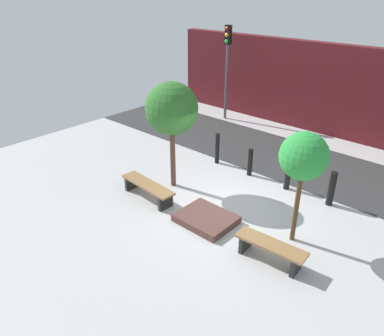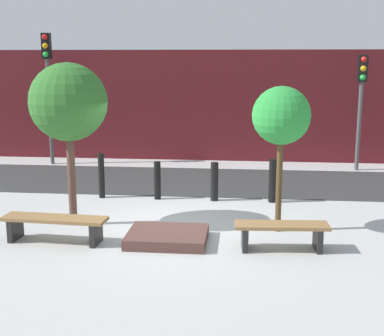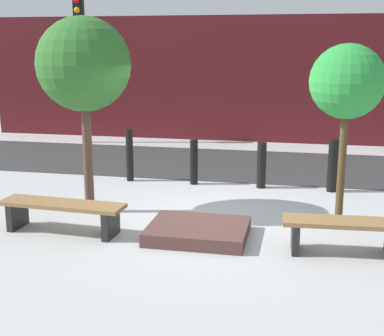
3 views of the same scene
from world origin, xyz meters
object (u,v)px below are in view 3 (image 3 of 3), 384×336
Objects in this scene: tree_behind_left_bench at (84,65)px; bollard_left at (194,162)px; bench_left at (62,211)px; planter_bed at (198,231)px; bollard_center at (261,165)px; bench_right at (343,230)px; traffic_light_west at (80,44)px; tree_behind_right_bench at (347,83)px; bollard_far_left at (130,155)px; bollard_right at (333,166)px.

tree_behind_left_bench is 3.26m from bollard_left.
planter_bed is at bearing 9.28° from bench_left.
bollard_center reaches higher than bench_left.
traffic_light_west is (-6.83, 7.21, 2.47)m from bench_right.
traffic_light_west is (-2.71, 6.15, 0.34)m from tree_behind_left_bench.
tree_behind_left_bench is at bearing -66.24° from traffic_light_west.
tree_behind_right_bench is 3.12m from bollard_center.
tree_behind_right_bench is 9.21m from traffic_light_west.
bench_left is at bearing -69.41° from traffic_light_west.
traffic_light_west reaches higher than tree_behind_right_bench.
traffic_light_west is (-2.71, 3.99, 2.26)m from bollard_far_left.
bollard_center is at bearing 180.00° from bollard_right.
bench_left is at bearing -90.11° from bollard_far_left.
tree_behind_left_bench is 4.03m from bollard_center.
bench_right is (4.12, -0.00, -0.01)m from bench_left.
bollard_far_left is (-4.11, 3.22, 0.21)m from bench_right.
planter_bed is 3.68m from bollard_right.
bollard_right reaches higher than bench_left.
bollard_right is (4.11, 3.22, 0.17)m from bench_left.
bench_right is 2.18m from tree_behind_right_bench.
bollard_right reaches higher than planter_bed.
tree_behind_left_bench is 5.04m from bollard_right.
bollard_left is at bearing 180.00° from bollard_right.
tree_behind_left_bench is 1.15× the size of tree_behind_right_bench.
tree_behind_left_bench is at bearing -152.23° from bollard_right.
bollard_left is at bearing 57.59° from tree_behind_left_bench.
bollard_center reaches higher than planter_bed.
bollard_right is (2.74, 0.00, 0.06)m from bollard_left.
tree_behind_right_bench is 3.93m from bollard_left.
bollard_left is 0.89× the size of bollard_right.
planter_bed is 3.12m from bollard_left.
bench_right is 3.51m from bollard_center.
bollard_far_left is at bearing -55.75° from traffic_light_west.
traffic_light_west is at bearing 124.25° from bollard_far_left.
tree_behind_right_bench is 4.95m from bollard_far_left.
bench_left reaches higher than planter_bed.
tree_behind_left_bench is at bearing 93.73° from bench_left.
bench_right is 2.08m from planter_bed.
tree_behind_left_bench reaches higher than bollard_center.
bollard_left is at bearing 70.62° from bench_left.
bench_right is 5.23m from bollard_far_left.
bench_right is at bearing -49.59° from bollard_left.
bollard_center is 7.15m from traffic_light_west.
bollard_right is (-0.01, 3.22, 0.18)m from bench_right.
bollard_left is at bearing 141.71° from tree_behind_right_bench.
tree_behind_left_bench reaches higher than bollard_far_left.
bench_right reaches higher than bench_left.
bollard_left is (-2.74, 2.17, -1.79)m from tree_behind_right_bench.
tree_behind_right_bench is (0.00, 1.06, 1.91)m from bench_right.
tree_behind_left_bench is 6.73m from traffic_light_west.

